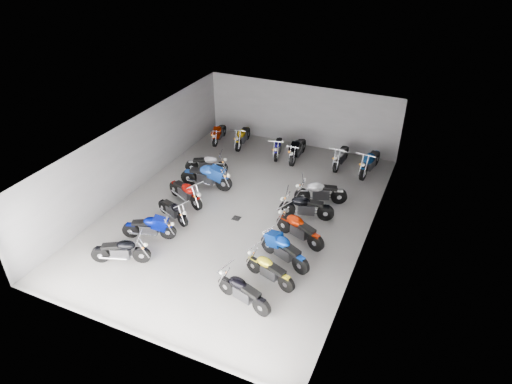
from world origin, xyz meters
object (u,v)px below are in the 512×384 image
motorcycle_right_a (243,291)px  motorcycle_back_c (278,147)px  motorcycle_right_d (299,229)px  motorcycle_right_e (306,207)px  motorcycle_back_f (370,162)px  motorcycle_back_a (219,133)px  motorcycle_left_e (207,176)px  motorcycle_back_b (243,136)px  motorcycle_left_c (173,210)px  motorcycle_back_d (298,149)px  motorcycle_back_e (341,156)px  motorcycle_left_d (186,192)px  motorcycle_right_f (320,192)px  motorcycle_right_c (284,250)px  motorcycle_left_b (150,227)px  motorcycle_left_a (121,251)px  motorcycle_right_b (269,270)px  drain_grate (236,218)px  motorcycle_left_f (207,164)px

motorcycle_right_a → motorcycle_back_c: (-2.78, 9.85, -0.02)m
motorcycle_right_d → motorcycle_right_e: (-0.25, 1.47, -0.00)m
motorcycle_back_f → motorcycle_back_a: bearing=6.5°
motorcycle_left_e → motorcycle_back_b: size_ratio=1.12×
motorcycle_right_e → motorcycle_back_b: 7.13m
motorcycle_left_c → motorcycle_right_d: size_ratio=0.84×
motorcycle_back_d → motorcycle_back_e: size_ratio=1.05×
motorcycle_left_d → motorcycle_right_a: bearing=70.4°
motorcycle_back_a → motorcycle_right_f: bearing=142.4°
motorcycle_back_c → motorcycle_left_c: bearing=62.3°
motorcycle_right_c → motorcycle_back_a: bearing=63.0°
motorcycle_left_b → motorcycle_left_e: size_ratio=0.82×
motorcycle_left_c → motorcycle_left_d: (-0.19, 1.27, 0.07)m
motorcycle_back_d → motorcycle_left_a: bearing=71.6°
motorcycle_right_c → motorcycle_right_e: (-0.17, 2.83, -0.00)m
motorcycle_left_a → motorcycle_left_e: bearing=154.5°
motorcycle_right_e → motorcycle_left_a: bearing=121.2°
motorcycle_right_f → motorcycle_back_c: bearing=21.3°
motorcycle_right_a → motorcycle_back_e: (0.36, 10.08, 0.02)m
motorcycle_left_b → motorcycle_right_b: motorcycle_left_b is taller
motorcycle_right_d → drain_grate: bearing=104.3°
motorcycle_back_b → motorcycle_back_c: motorcycle_back_b is taller
motorcycle_right_b → motorcycle_right_f: motorcycle_right_f is taller
motorcycle_right_a → motorcycle_back_b: size_ratio=0.94×
motorcycle_back_c → motorcycle_back_d: size_ratio=0.86×
motorcycle_right_b → motorcycle_right_d: (0.16, 2.46, 0.05)m
motorcycle_left_c → motorcycle_left_f: 3.89m
motorcycle_left_a → motorcycle_right_c: 5.59m
motorcycle_back_d → motorcycle_right_b: bearing=101.9°
motorcycle_right_a → motorcycle_right_b: motorcycle_right_a is taller
drain_grate → motorcycle_back_a: size_ratio=0.16×
motorcycle_left_a → motorcycle_back_a: motorcycle_left_a is taller
motorcycle_right_a → motorcycle_back_c: bearing=30.7°
motorcycle_right_b → motorcycle_back_d: (-2.10, 8.59, 0.06)m
motorcycle_left_e → motorcycle_back_d: motorcycle_left_e is taller
motorcycle_left_b → motorcycle_back_b: (-0.28, 8.54, 0.03)m
motorcycle_right_e → motorcycle_back_e: (0.11, 4.88, -0.01)m
motorcycle_right_e → motorcycle_back_b: motorcycle_right_e is taller
drain_grate → motorcycle_right_c: motorcycle_right_c is taller
motorcycle_left_a → motorcycle_right_a: 4.67m
drain_grate → motorcycle_back_f: (4.00, 5.88, 0.56)m
motorcycle_right_b → motorcycle_right_e: motorcycle_right_e is taller
motorcycle_left_e → motorcycle_back_b: 4.52m
motorcycle_back_e → drain_grate: bearing=68.7°
motorcycle_left_f → motorcycle_back_b: size_ratio=0.91×
motorcycle_left_c → motorcycle_right_e: size_ratio=0.82×
motorcycle_right_b → motorcycle_right_c: (0.08, 1.10, 0.05)m
motorcycle_right_b → motorcycle_back_a: (-6.57, 8.83, -0.01)m
motorcycle_left_f → motorcycle_back_a: motorcycle_left_f is taller
motorcycle_back_a → motorcycle_right_c: bearing=121.5°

